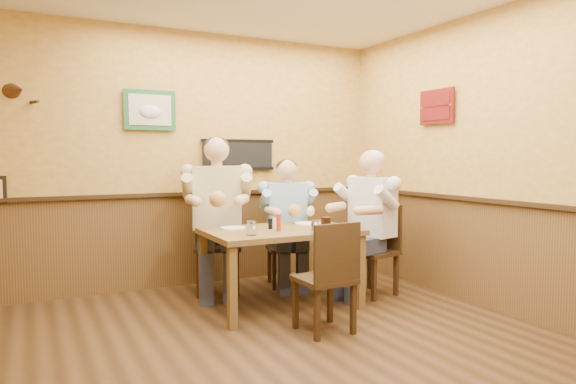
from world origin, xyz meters
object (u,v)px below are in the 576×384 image
object	(u,v)px
water_glass_left	(252,228)
chair_right_end	(372,250)
salt_shaker	(275,223)
dining_table	(281,238)
chair_back_right	(286,246)
diner_blue_polo	(286,229)
cola_tumbler	(326,224)
hot_sauce_bottle	(278,222)
chair_near_side	(324,276)
water_glass_mid	(315,227)
chair_back_left	(217,244)
diner_white_elder	(372,231)
diner_tan_shirt	(217,223)
pepper_shaker	(270,224)

from	to	relation	value
water_glass_left	chair_right_end	bearing A→B (deg)	7.67
chair_right_end	salt_shaker	world-z (taller)	chair_right_end
dining_table	chair_back_right	size ratio (longest dim) A/B	1.59
diner_blue_polo	cola_tumbler	bearing A→B (deg)	-78.42
water_glass_left	salt_shaker	xyz separation A→B (m)	(0.37, 0.31, -0.02)
hot_sauce_bottle	salt_shaker	world-z (taller)	hot_sauce_bottle
chair_near_side	water_glass_mid	bearing A→B (deg)	-110.84
chair_back_left	dining_table	bearing A→B (deg)	-46.90
chair_back_right	chair_right_end	distance (m)	0.96
chair_right_end	diner_white_elder	world-z (taller)	diner_white_elder
diner_tan_shirt	pepper_shaker	size ratio (longest dim) A/B	15.14
diner_blue_polo	diner_white_elder	xyz separation A→B (m)	(0.61, -0.74, 0.04)
chair_back_right	chair_near_side	distance (m)	1.53
chair_right_end	water_glass_left	size ratio (longest dim) A/B	7.56
diner_tan_shirt	diner_blue_polo	xyz separation A→B (m)	(0.77, -0.08, -0.10)
diner_blue_polo	water_glass_mid	size ratio (longest dim) A/B	11.80
dining_table	water_glass_mid	world-z (taller)	water_glass_mid
chair_back_right	pepper_shaker	world-z (taller)	chair_back_right
chair_back_right	diner_white_elder	xyz separation A→B (m)	(0.61, -0.74, 0.23)
water_glass_left	pepper_shaker	size ratio (longest dim) A/B	1.28
hot_sauce_bottle	water_glass_mid	bearing A→B (deg)	-47.70
water_glass_left	cola_tumbler	xyz separation A→B (m)	(0.74, -0.02, -0.00)
chair_back_right	hot_sauce_bottle	world-z (taller)	hot_sauce_bottle
chair_back_left	chair_back_right	distance (m)	0.78
chair_back_left	chair_right_end	world-z (taller)	chair_back_left
chair_back_left	chair_near_side	xyz separation A→B (m)	(0.37, -1.55, -0.06)
chair_back_left	chair_near_side	size ratio (longest dim) A/B	1.13
chair_back_left	diner_white_elder	distance (m)	1.62
water_glass_left	diner_blue_polo	bearing A→B (deg)	49.05
dining_table	pepper_shaker	bearing A→B (deg)	159.61
chair_near_side	diner_tan_shirt	xyz separation A→B (m)	(-0.37, 1.55, 0.28)
diner_white_elder	hot_sauce_bottle	world-z (taller)	diner_white_elder
water_glass_mid	salt_shaker	distance (m)	0.49
chair_right_end	water_glass_left	bearing A→B (deg)	-96.11
dining_table	chair_near_side	size ratio (longest dim) A/B	1.53
diner_tan_shirt	dining_table	bearing A→B (deg)	-46.90
chair_near_side	diner_white_elder	distance (m)	1.27
chair_right_end	diner_blue_polo	size ratio (longest dim) A/B	0.75
dining_table	chair_near_side	distance (m)	0.80
diner_blue_polo	water_glass_left	distance (m)	1.25
diner_tan_shirt	pepper_shaker	bearing A→B (deg)	-52.01
chair_back_left	hot_sauce_bottle	bearing A→B (deg)	-54.99
salt_shaker	chair_back_right	bearing A→B (deg)	54.92
chair_right_end	diner_white_elder	size ratio (longest dim) A/B	0.70
chair_near_side	diner_blue_polo	world-z (taller)	diner_blue_polo
hot_sauce_bottle	salt_shaker	xyz separation A→B (m)	(0.06, 0.20, -0.04)
chair_back_left	hot_sauce_bottle	world-z (taller)	chair_back_left
diner_blue_polo	diner_white_elder	bearing A→B (deg)	-34.55
chair_back_left	chair_back_right	bearing A→B (deg)	12.68
pepper_shaker	diner_white_elder	bearing A→B (deg)	-3.88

